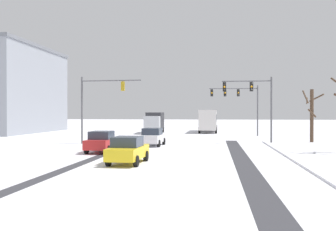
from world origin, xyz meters
name	(u,v)px	position (x,y,z in m)	size (l,w,h in m)	color
wheel_track_left_lane	(91,159)	(-4.23, 15.99, 0.00)	(0.76, 35.18, 0.01)	#38383D
wheel_track_right_lane	(243,162)	(5.45, 15.99, 0.00)	(1.17, 35.18, 0.01)	#38383D
traffic_signal_near_left	(98,98)	(-7.51, 27.88, 4.43)	(6.03, 0.55, 6.50)	#56565B
traffic_signal_near_right	(254,97)	(7.53, 29.96, 4.59)	(4.83, 0.38, 6.50)	#56565B
traffic_signal_far_right	(238,99)	(6.68, 41.78, 4.80)	(6.24, 0.77, 6.50)	#56565B
car_white_lead	(153,137)	(-1.91, 26.37, 0.82)	(1.97, 4.17, 1.62)	silver
car_red_second	(102,142)	(-4.85, 20.39, 0.82)	(1.87, 4.12, 1.62)	red
car_yellow_cab_third	(128,150)	(-1.42, 14.34, 0.82)	(1.95, 4.16, 1.62)	yellow
bus_oncoming	(208,119)	(2.72, 51.09, 1.99)	(2.74, 11.02, 3.38)	silver
box_truck_delivery	(154,122)	(-4.99, 46.76, 1.63)	(2.55, 7.49, 3.02)	#B7BABF
bare_tree_sidewalk_far	(312,113)	(13.53, 32.49, 2.93)	(2.08, 2.05, 5.40)	#4C3828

